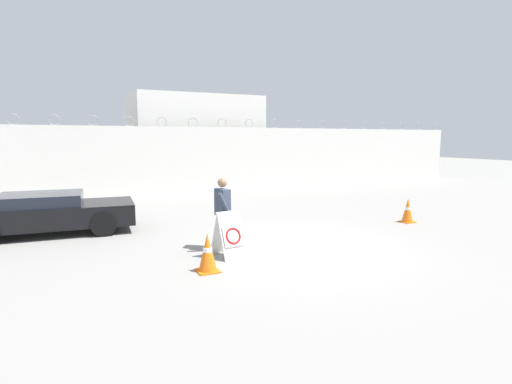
% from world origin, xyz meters
% --- Properties ---
extents(ground_plane, '(90.00, 90.00, 0.00)m').
position_xyz_m(ground_plane, '(0.00, 0.00, 0.00)').
color(ground_plane, gray).
extents(perimeter_wall, '(36.00, 0.30, 3.72)m').
position_xyz_m(perimeter_wall, '(-0.00, 11.15, 1.64)').
color(perimeter_wall, silver).
rests_on(perimeter_wall, ground_plane).
extents(building_block, '(7.10, 5.49, 5.10)m').
position_xyz_m(building_block, '(1.87, 15.09, 2.55)').
color(building_block, silver).
rests_on(building_block, ground_plane).
extents(barricade_sign, '(0.66, 0.84, 1.05)m').
position_xyz_m(barricade_sign, '(-1.72, 0.07, 0.52)').
color(barricade_sign, white).
rests_on(barricade_sign, ground_plane).
extents(security_guard, '(0.38, 0.66, 1.75)m').
position_xyz_m(security_guard, '(-1.64, 0.69, 0.98)').
color(security_guard, '#514C42').
rests_on(security_guard, ground_plane).
extents(traffic_cone_near, '(0.41, 0.41, 0.79)m').
position_xyz_m(traffic_cone_near, '(4.88, 1.12, 0.39)').
color(traffic_cone_near, orange).
rests_on(traffic_cone_near, ground_plane).
extents(traffic_cone_mid, '(0.44, 0.44, 0.79)m').
position_xyz_m(traffic_cone_mid, '(-2.50, -0.72, 0.39)').
color(traffic_cone_mid, orange).
rests_on(traffic_cone_mid, ground_plane).
extents(parked_car_front_coupe, '(4.61, 2.23, 1.16)m').
position_xyz_m(parked_car_front_coupe, '(-5.52, 4.34, 0.61)').
color(parked_car_front_coupe, black).
rests_on(parked_car_front_coupe, ground_plane).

